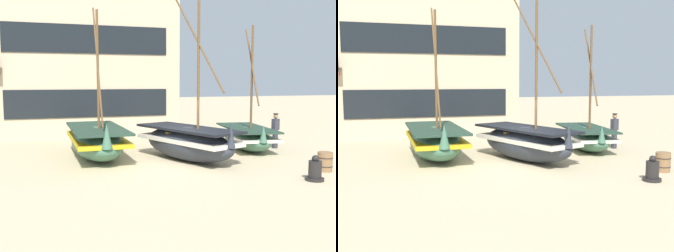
% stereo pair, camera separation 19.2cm
% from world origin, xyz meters
% --- Properties ---
extents(ground_plane, '(120.00, 120.00, 0.00)m').
position_xyz_m(ground_plane, '(0.00, 0.00, 0.00)').
color(ground_plane, '#CCB78E').
extents(fishing_boat_near_left, '(2.56, 4.68, 5.70)m').
position_xyz_m(fishing_boat_near_left, '(4.33, 2.27, 0.60)').
color(fishing_boat_near_left, '#427056').
rests_on(fishing_boat_near_left, ground).
extents(fishing_boat_centre_large, '(2.12, 5.36, 6.24)m').
position_xyz_m(fishing_boat_centre_large, '(-2.71, 2.32, 0.72)').
color(fishing_boat_centre_large, '#427056').
rests_on(fishing_boat_centre_large, ground).
extents(fishing_boat_far_right, '(3.31, 5.19, 6.56)m').
position_xyz_m(fishing_boat_far_right, '(0.74, 0.64, 0.76)').
color(fishing_boat_far_right, '#2D333D').
rests_on(fishing_boat_far_right, ground).
extents(fisherman_by_hull, '(0.42, 0.34, 1.68)m').
position_xyz_m(fisherman_by_hull, '(5.81, 2.16, 0.83)').
color(fisherman_by_hull, '#33333D').
rests_on(fisherman_by_hull, ground).
extents(capstan_winch, '(0.59, 0.59, 0.84)m').
position_xyz_m(capstan_winch, '(3.47, -3.79, 0.33)').
color(capstan_winch, black).
rests_on(capstan_winch, ground).
extents(wooden_barrel, '(0.56, 0.56, 0.70)m').
position_xyz_m(wooden_barrel, '(4.70, -2.75, 0.35)').
color(wooden_barrel, olive).
rests_on(wooden_barrel, ground).
extents(harbor_building_main, '(11.23, 6.71, 11.00)m').
position_xyz_m(harbor_building_main, '(-2.21, 11.74, 5.51)').
color(harbor_building_main, beige).
rests_on(harbor_building_main, ground).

